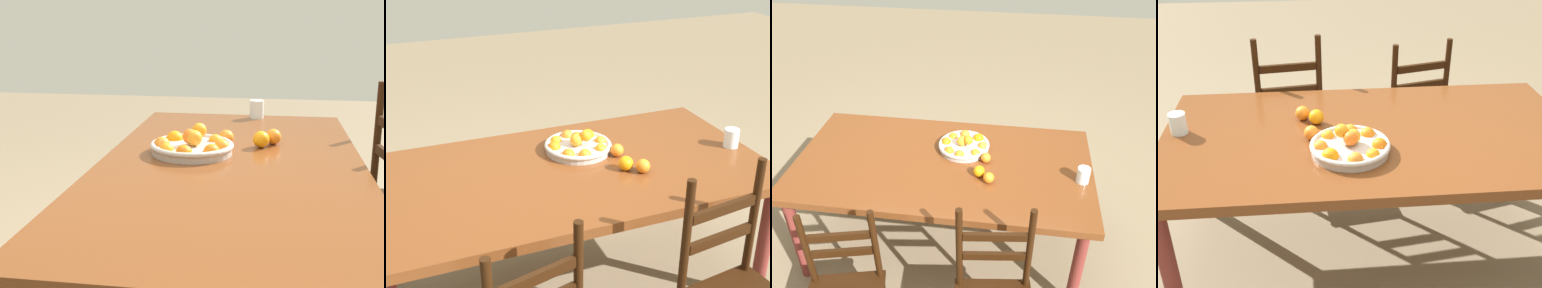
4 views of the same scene
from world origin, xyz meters
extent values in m
plane|color=#7F6E54|center=(0.00, 0.00, 0.00)|extent=(12.00, 12.00, 0.00)
cube|color=brown|center=(0.00, 0.00, 0.72)|extent=(1.96, 1.05, 0.05)
cylinder|color=maroon|center=(-0.89, -0.44, 0.35)|extent=(0.07, 0.07, 0.69)
cylinder|color=maroon|center=(-0.89, 0.44, 0.35)|extent=(0.07, 0.07, 0.69)
cylinder|color=maroon|center=(0.89, 0.44, 0.35)|extent=(0.07, 0.07, 0.69)
cube|color=black|center=(0.36, 0.94, 0.43)|extent=(0.50, 0.50, 0.03)
cylinder|color=black|center=(0.50, 1.15, 0.21)|extent=(0.04, 0.04, 0.42)
cylinder|color=black|center=(0.15, 1.07, 0.21)|extent=(0.04, 0.04, 0.42)
cylinder|color=black|center=(0.58, 0.80, 0.21)|extent=(0.04, 0.04, 0.42)
cylinder|color=black|center=(0.23, 0.72, 0.21)|extent=(0.04, 0.04, 0.42)
cylinder|color=black|center=(0.58, 0.80, 0.69)|extent=(0.04, 0.04, 0.48)
cylinder|color=black|center=(0.23, 0.72, 0.69)|extent=(0.04, 0.04, 0.48)
cube|color=black|center=(0.41, 0.76, 0.65)|extent=(0.32, 0.10, 0.04)
cube|color=black|center=(0.41, 0.76, 0.77)|extent=(0.32, 0.10, 0.04)
cube|color=black|center=(-0.43, 0.87, 0.44)|extent=(0.47, 0.47, 0.03)
cylinder|color=black|center=(-0.27, 1.08, 0.21)|extent=(0.04, 0.04, 0.43)
cylinder|color=black|center=(-0.63, 1.03, 0.21)|extent=(0.04, 0.04, 0.43)
cylinder|color=black|center=(-0.22, 0.72, 0.21)|extent=(0.04, 0.04, 0.43)
cylinder|color=black|center=(-0.58, 0.67, 0.21)|extent=(0.04, 0.04, 0.43)
cylinder|color=black|center=(-0.22, 0.72, 0.73)|extent=(0.04, 0.04, 0.54)
cylinder|color=black|center=(-0.58, 0.67, 0.73)|extent=(0.04, 0.04, 0.54)
cube|color=black|center=(-0.40, 0.69, 0.68)|extent=(0.33, 0.07, 0.04)
cube|color=black|center=(-0.40, 0.69, 0.82)|extent=(0.33, 0.07, 0.04)
cylinder|color=#BDB3AD|center=(-0.12, -0.17, 0.76)|extent=(0.34, 0.34, 0.04)
torus|color=#BDB3AD|center=(-0.12, -0.17, 0.78)|extent=(0.35, 0.35, 0.02)
sphere|color=orange|center=(0.01, -0.19, 0.77)|extent=(0.07, 0.07, 0.07)
sphere|color=orange|center=(-0.03, -0.08, 0.77)|extent=(0.07, 0.07, 0.07)
sphere|color=orange|center=(-0.11, -0.05, 0.77)|extent=(0.07, 0.07, 0.07)
sphere|color=orange|center=(-0.21, -0.08, 0.77)|extent=(0.06, 0.06, 0.06)
sphere|color=orange|center=(-0.25, -0.17, 0.77)|extent=(0.06, 0.06, 0.06)
sphere|color=orange|center=(-0.21, -0.26, 0.77)|extent=(0.08, 0.08, 0.08)
sphere|color=orange|center=(-0.11, -0.30, 0.77)|extent=(0.07, 0.07, 0.07)
sphere|color=orange|center=(-0.03, -0.26, 0.77)|extent=(0.06, 0.06, 0.06)
sphere|color=orange|center=(-0.15, -0.15, 0.83)|extent=(0.06, 0.06, 0.06)
sphere|color=orange|center=(-0.10, -0.16, 0.81)|extent=(0.07, 0.07, 0.07)
sphere|color=orange|center=(-0.12, -0.18, 0.81)|extent=(0.06, 0.06, 0.06)
sphere|color=orange|center=(-0.32, 0.17, 0.77)|extent=(0.07, 0.07, 0.07)
sphere|color=orange|center=(-0.28, -0.04, 0.77)|extent=(0.07, 0.07, 0.07)
sphere|color=orange|center=(-0.26, 0.11, 0.78)|extent=(0.07, 0.07, 0.07)
cylinder|color=silver|center=(-0.90, 0.08, 0.79)|extent=(0.08, 0.08, 0.10)
camera|label=1|loc=(1.96, 0.14, 1.32)|focal=48.36mm
camera|label=2|loc=(0.81, 2.16, 1.95)|focal=49.67mm
camera|label=3|loc=(-0.46, 2.17, 2.37)|focal=38.83mm
camera|label=4|loc=(-0.28, -1.96, 1.80)|focal=44.66mm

